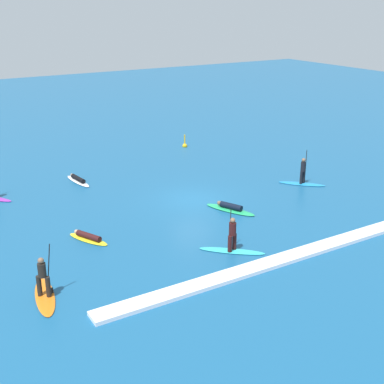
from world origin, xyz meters
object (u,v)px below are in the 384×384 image
surfer_on_green_board (230,208)px  marker_buoy (185,145)px  surfer_on_yellow_board (88,237)px  surfer_on_teal_board (232,242)px  surfer_on_blue_board (302,177)px  surfer_on_white_board (78,180)px  surfer_on_orange_board (44,287)px

surfer_on_green_board → marker_buoy: marker_buoy is taller
surfer_on_green_board → surfer_on_yellow_board: size_ratio=1.25×
surfer_on_yellow_board → marker_buoy: 18.47m
surfer_on_teal_board → surfer_on_yellow_board: 7.36m
surfer_on_blue_board → marker_buoy: (-1.95, 12.09, -0.33)m
surfer_on_white_board → surfer_on_yellow_board: surfer_on_white_board is taller
surfer_on_blue_board → surfer_on_teal_board: size_ratio=0.96×
surfer_on_white_board → surfer_on_yellow_board: 9.31m
surfer_on_orange_board → surfer_on_yellow_board: (3.44, 4.27, -0.32)m
surfer_on_blue_board → surfer_on_green_board: size_ratio=0.84×
surfer_on_blue_board → marker_buoy: bearing=145.4°
surfer_on_blue_board → surfer_on_white_board: size_ratio=0.89×
surfer_on_teal_board → surfer_on_green_board: size_ratio=0.87×
surfer_on_orange_board → surfer_on_green_board: (11.91, 3.77, -0.31)m
surfer_on_blue_board → surfer_on_white_board: 14.99m
surfer_on_white_board → surfer_on_teal_board: bearing=-175.6°
surfer_on_teal_board → surfer_on_orange_board: bearing=38.3°
surfer_on_teal_board → marker_buoy: (7.71, 17.73, -0.36)m
surfer_on_white_board → surfer_on_yellow_board: (-2.60, -8.94, -0.00)m
surfer_on_white_board → marker_buoy: bearing=-77.2°
surfer_on_teal_board → surfer_on_white_board: 14.09m
surfer_on_orange_board → surfer_on_green_board: size_ratio=1.01×
surfer_on_teal_board → surfer_on_white_board: surfer_on_teal_board is taller
surfer_on_white_board → surfer_on_blue_board: bearing=-130.5°
surfer_on_orange_board → surfer_on_white_board: size_ratio=1.08×
surfer_on_orange_board → surfer_on_blue_board: size_ratio=1.21×
surfer_on_teal_board → surfer_on_yellow_board: surfer_on_teal_board is taller
surfer_on_teal_board → surfer_on_white_board: size_ratio=0.93×
surfer_on_teal_board → surfer_on_green_board: surfer_on_teal_board is taller
surfer_on_white_board → marker_buoy: (10.63, 3.95, 0.02)m
surfer_on_blue_board → surfer_on_green_board: 6.85m
surfer_on_orange_board → surfer_on_teal_board: (8.97, -0.58, 0.07)m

